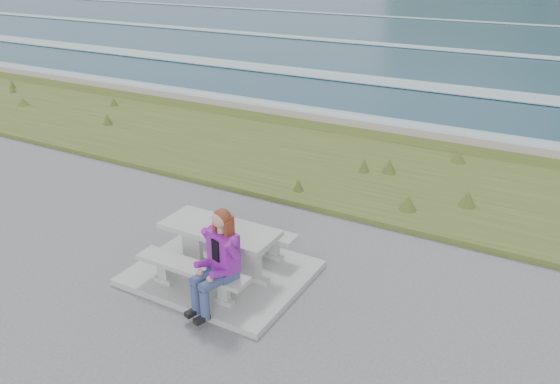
{
  "coord_description": "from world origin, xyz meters",
  "views": [
    {
      "loc": [
        4.36,
        -5.84,
        4.63
      ],
      "look_at": [
        0.36,
        1.2,
        1.04
      ],
      "focal_mm": 35.0,
      "sensor_mm": 36.0,
      "label": 1
    }
  ],
  "objects_px": {
    "bench_seaward": "(245,231)",
    "seated_woman": "(215,275)",
    "bench_landward": "(192,272)",
    "picnic_table": "(220,237)"
  },
  "relations": [
    {
      "from": "bench_seaward",
      "to": "seated_woman",
      "type": "xyz_separation_m",
      "value": [
        0.51,
        -1.53,
        0.19
      ]
    },
    {
      "from": "bench_seaward",
      "to": "bench_landward",
      "type": "bearing_deg",
      "value": -90.0
    },
    {
      "from": "bench_seaward",
      "to": "seated_woman",
      "type": "bearing_deg",
      "value": -71.61
    },
    {
      "from": "seated_woman",
      "to": "bench_seaward",
      "type": "bearing_deg",
      "value": 125.11
    },
    {
      "from": "bench_landward",
      "to": "bench_seaward",
      "type": "bearing_deg",
      "value": 90.0
    },
    {
      "from": "picnic_table",
      "to": "seated_woman",
      "type": "distance_m",
      "value": 0.98
    },
    {
      "from": "bench_seaward",
      "to": "seated_woman",
      "type": "height_order",
      "value": "seated_woman"
    },
    {
      "from": "bench_landward",
      "to": "bench_seaward",
      "type": "distance_m",
      "value": 1.4
    },
    {
      "from": "bench_landward",
      "to": "seated_woman",
      "type": "relative_size",
      "value": 1.23
    },
    {
      "from": "bench_landward",
      "to": "seated_woman",
      "type": "bearing_deg",
      "value": -14.67
    }
  ]
}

